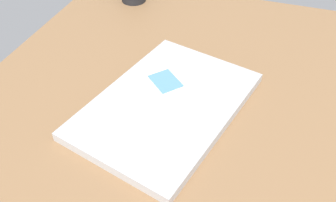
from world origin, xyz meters
TOP-DOWN VIEW (x-y plane):
  - desk_surface at (0.00, 0.00)cm, footprint 120.00×80.00cm
  - laptop_closed at (8.51, -0.27)cm, footprint 40.24×32.05cm
  - cell_phone_on_laptop at (12.89, 1.75)cm, footprint 11.24×11.56cm

SIDE VIEW (x-z plane):
  - desk_surface at x=0.00cm, z-range 0.00..3.00cm
  - laptop_closed at x=8.51cm, z-range 3.00..4.87cm
  - cell_phone_on_laptop at x=12.89cm, z-range 4.83..6.02cm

